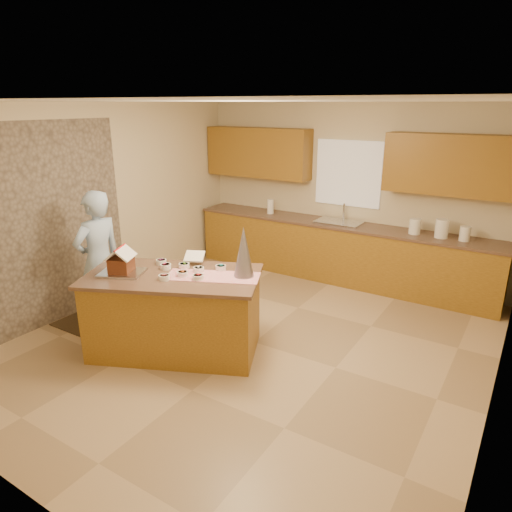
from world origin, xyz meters
name	(u,v)px	position (x,y,z in m)	size (l,w,h in m)	color
floor	(254,342)	(0.00, 0.00, 0.00)	(5.50, 5.50, 0.00)	tan
ceiling	(254,101)	(0.00, 0.00, 2.70)	(5.50, 5.50, 0.00)	silver
wall_back	(348,193)	(0.00, 2.75, 1.35)	(5.50, 5.50, 0.00)	beige
wall_front	(11,334)	(0.00, -2.75, 1.35)	(5.50, 5.50, 0.00)	beige
wall_left	(100,206)	(-2.50, 0.00, 1.35)	(5.50, 5.50, 0.00)	beige
stone_accent	(49,226)	(-2.48, -0.80, 1.25)	(2.50, 2.50, 0.00)	gray
window_curtain	(348,174)	(0.00, 2.72, 1.65)	(1.05, 0.03, 1.00)	white
back_counter_base	(337,253)	(0.00, 2.45, 0.44)	(4.80, 0.60, 0.88)	#98681F
back_counter_top	(339,224)	(0.00, 2.45, 0.90)	(4.85, 0.63, 0.04)	brown
upper_cabinet_left	(258,152)	(-1.55, 2.57, 1.90)	(1.85, 0.35, 0.80)	olive
upper_cabinet_right	(456,165)	(1.55, 2.57, 1.90)	(1.85, 0.35, 0.80)	olive
sink	(339,225)	(0.00, 2.45, 0.89)	(0.70, 0.45, 0.12)	silver
faucet	(344,212)	(0.00, 2.63, 1.06)	(0.03, 0.03, 0.28)	silver
island_base	(175,315)	(-0.66, -0.61, 0.44)	(1.80, 0.90, 0.88)	#98681F
island_top	(172,276)	(-0.66, -0.61, 0.90)	(1.87, 0.98, 0.04)	brown
table_runner	(213,276)	(-0.25, -0.43, 0.92)	(1.00, 0.36, 0.01)	#B80D28
baking_tray	(122,273)	(-1.14, -0.89, 0.93)	(0.46, 0.34, 0.02)	silver
cookbook	(194,256)	(-0.68, -0.20, 1.01)	(0.22, 0.02, 0.18)	white
tinsel_tree	(244,252)	(0.03, -0.24, 1.19)	(0.22, 0.22, 0.55)	#A8A6B2
rug	(104,324)	(-1.87, -0.64, 0.01)	(1.16, 0.76, 0.01)	black
boy	(99,261)	(-1.82, -0.64, 0.87)	(0.63, 0.41, 1.72)	#9AB6DB
canister_a	(415,226)	(1.14, 2.45, 1.03)	(0.16, 0.16, 0.22)	white
canister_b	(442,228)	(1.50, 2.45, 1.05)	(0.18, 0.18, 0.26)	white
canister_c	(465,234)	(1.80, 2.45, 1.02)	(0.14, 0.14, 0.20)	white
paper_towel	(270,207)	(-1.23, 2.45, 1.04)	(0.11, 0.11, 0.24)	white
gingerbread_house	(121,263)	(-1.14, -0.89, 1.05)	(0.36, 0.37, 0.28)	brown
candy_bowls	(184,270)	(-0.60, -0.49, 0.94)	(0.82, 0.68, 0.05)	#FE7883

